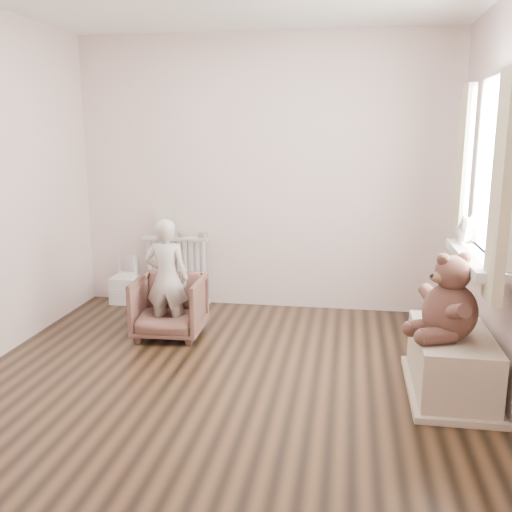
% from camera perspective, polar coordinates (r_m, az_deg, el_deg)
% --- Properties ---
extents(floor, '(3.60, 3.60, 0.01)m').
position_cam_1_polar(floor, '(4.08, -3.19, -12.33)').
color(floor, black).
rests_on(floor, ground).
extents(back_wall, '(3.60, 0.02, 2.60)m').
position_cam_1_polar(back_wall, '(5.49, 0.76, 8.17)').
color(back_wall, '#F0E2D1').
rests_on(back_wall, ground).
extents(front_wall, '(3.60, 0.02, 2.60)m').
position_cam_1_polar(front_wall, '(2.03, -14.69, 0.47)').
color(front_wall, '#F0E2D1').
rests_on(front_wall, ground).
extents(window, '(0.03, 0.90, 1.10)m').
position_cam_1_polar(window, '(4.03, 23.04, 7.79)').
color(window, white).
rests_on(window, right_wall).
extents(window_sill, '(0.22, 1.10, 0.06)m').
position_cam_1_polar(window_sill, '(4.09, 21.14, -0.24)').
color(window_sill, silver).
rests_on(window_sill, right_wall).
extents(curtain_left, '(0.06, 0.26, 1.30)m').
position_cam_1_polar(curtain_left, '(3.46, 23.34, 6.16)').
color(curtain_left, beige).
rests_on(curtain_left, right_wall).
extents(curtain_right, '(0.06, 0.26, 1.30)m').
position_cam_1_polar(curtain_right, '(4.57, 19.99, 7.70)').
color(curtain_right, beige).
rests_on(curtain_right, right_wall).
extents(radiator, '(0.65, 0.12, 0.69)m').
position_cam_1_polar(radiator, '(5.71, -7.98, -1.05)').
color(radiator, silver).
rests_on(radiator, floor).
extents(paper_doll, '(0.18, 0.02, 0.30)m').
position_cam_1_polar(paper_doll, '(5.65, -9.17, 3.41)').
color(paper_doll, beige).
rests_on(paper_doll, radiator).
extents(tin_a, '(0.09, 0.09, 0.05)m').
position_cam_1_polar(tin_a, '(5.62, -7.37, 2.15)').
color(tin_a, '#A59E8C').
rests_on(tin_a, radiator).
extents(tin_b, '(0.09, 0.09, 0.05)m').
position_cam_1_polar(tin_b, '(5.56, -5.34, 2.08)').
color(tin_b, '#A59E8C').
rests_on(tin_b, radiator).
extents(toy_vanity, '(0.31, 0.22, 0.49)m').
position_cam_1_polar(toy_vanity, '(5.88, -12.81, -2.00)').
color(toy_vanity, silver).
rests_on(toy_vanity, floor).
extents(armchair, '(0.57, 0.59, 0.52)m').
position_cam_1_polar(armchair, '(4.87, -8.63, -5.02)').
color(armchair, brown).
rests_on(armchair, floor).
extents(child, '(0.37, 0.25, 0.99)m').
position_cam_1_polar(child, '(4.75, -8.92, -2.23)').
color(child, beige).
rests_on(child, armchair).
extents(toy_bench, '(0.47, 0.89, 0.42)m').
position_cam_1_polar(toy_bench, '(4.04, 18.91, -10.17)').
color(toy_bench, '#C0B195').
rests_on(toy_bench, floor).
extents(teddy_bear, '(0.54, 0.48, 0.55)m').
position_cam_1_polar(teddy_bear, '(3.78, 18.89, -4.21)').
color(teddy_bear, '#3E231B').
rests_on(teddy_bear, toy_bench).
extents(plush_cat, '(0.15, 0.24, 0.21)m').
position_cam_1_polar(plush_cat, '(4.45, 20.14, 2.52)').
color(plush_cat, gray).
rests_on(plush_cat, window_sill).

